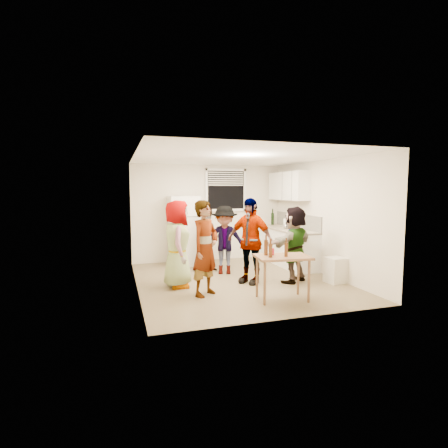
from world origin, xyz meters
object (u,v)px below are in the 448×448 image
object	(u,v)px
guest_grey	(178,287)
guest_stripe	(206,295)
beer_bottle_counter	(295,231)
guest_back_left	(208,271)
refrigerator	(184,231)
guest_orange	(294,282)
blue_cup	(291,232)
beer_bottle_table	(266,255)
guest_black	(249,283)
wine_bottle	(272,225)
kettle	(286,229)
serving_table	(282,300)
trash_bin	(335,270)
red_cup	(272,255)
guest_back_right	(225,273)

from	to	relation	value
guest_grey	guest_stripe	distance (m)	0.78
beer_bottle_counter	guest_back_left	xyz separation A→B (m)	(-1.95, 0.49, -0.90)
refrigerator	guest_orange	world-z (taller)	refrigerator
blue_cup	guest_stripe	bearing A→B (deg)	-152.20
beer_bottle_table	guest_black	xyz separation A→B (m)	(0.12, 1.04, -0.75)
wine_bottle	guest_back_left	xyz separation A→B (m)	(-2.10, -1.04, -0.90)
refrigerator	blue_cup	xyz separation A→B (m)	(2.19, -1.43, 0.05)
beer_bottle_counter	guest_stripe	distance (m)	2.94
wine_bottle	guest_back_left	bearing A→B (deg)	-153.58
refrigerator	wine_bottle	size ratio (longest dim) A/B	5.23
beer_bottle_table	guest_grey	world-z (taller)	beer_bottle_table
guest_stripe	guest_grey	bearing A→B (deg)	80.58
guest_grey	blue_cup	bearing A→B (deg)	-71.54
kettle	guest_orange	xyz separation A→B (m)	(-0.59, -1.50, -0.90)
guest_grey	guest_back_left	xyz separation A→B (m)	(0.90, 1.13, 0.00)
guest_orange	wine_bottle	bearing A→B (deg)	-136.17
serving_table	guest_stripe	xyz separation A→B (m)	(-1.17, 0.64, 0.00)
serving_table	guest_stripe	distance (m)	1.34
blue_cup	trash_bin	world-z (taller)	blue_cup
trash_bin	guest_stripe	size ratio (longest dim) A/B	0.30
blue_cup	guest_grey	size ratio (longest dim) A/B	0.08
guest_back_left	red_cup	bearing A→B (deg)	-67.38
refrigerator	guest_grey	distance (m)	2.20
wine_bottle	beer_bottle_counter	size ratio (longest dim) A/B	1.58
beer_bottle_table	guest_orange	size ratio (longest dim) A/B	0.17
refrigerator	red_cup	size ratio (longest dim) A/B	15.31
kettle	guest_orange	distance (m)	1.85
beer_bottle_table	guest_back_left	world-z (taller)	beer_bottle_table
blue_cup	guest_grey	distance (m)	2.89
red_cup	guest_back_left	distance (m)	2.48
kettle	guest_grey	bearing A→B (deg)	-146.73
blue_cup	trash_bin	size ratio (longest dim) A/B	0.25
beer_bottle_counter	guest_black	distance (m)	1.85
beer_bottle_counter	beer_bottle_table	world-z (taller)	beer_bottle_counter
blue_cup	guest_grey	bearing A→B (deg)	-168.63
red_cup	serving_table	bearing A→B (deg)	-45.52
red_cup	guest_back_left	size ratio (longest dim) A/B	0.08
kettle	blue_cup	size ratio (longest dim) A/B	1.73
wine_bottle	guest_black	distance (m)	2.94
guest_grey	guest_back_right	world-z (taller)	guest_back_right
kettle	trash_bin	xyz separation A→B (m)	(0.17, -1.81, -0.65)
trash_bin	red_cup	world-z (taller)	red_cup
wine_bottle	trash_bin	size ratio (longest dim) A/B	0.64
trash_bin	guest_orange	bearing A→B (deg)	157.67
refrigerator	guest_orange	distance (m)	3.05
serving_table	guest_stripe	size ratio (longest dim) A/B	0.53
beer_bottle_counter	guest_back_right	xyz separation A→B (m)	(-1.67, 0.11, -0.90)
refrigerator	wine_bottle	bearing A→B (deg)	4.61
beer_bottle_counter	guest_back_left	size ratio (longest dim) A/B	0.14
refrigerator	guest_back_left	bearing A→B (deg)	-64.47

